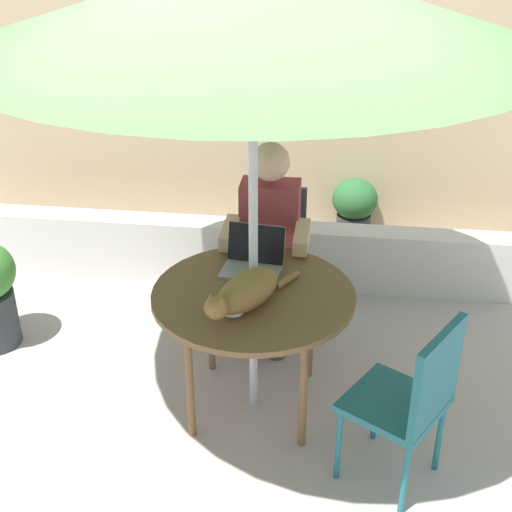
{
  "coord_description": "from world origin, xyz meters",
  "views": [
    {
      "loc": [
        0.4,
        -2.96,
        2.52
      ],
      "look_at": [
        0.0,
        0.1,
        0.85
      ],
      "focal_mm": 49.62,
      "sensor_mm": 36.0,
      "label": 1
    }
  ],
  "objects": [
    {
      "name": "potted_plant_near_fence",
      "position": [
        0.51,
        1.95,
        0.3
      ],
      "size": [
        0.34,
        0.34,
        0.53
      ],
      "color": "#33383D",
      "rests_on": "ground"
    },
    {
      "name": "fence_back",
      "position": [
        0.0,
        2.09,
        0.91
      ],
      "size": [
        5.4,
        0.08,
        1.83
      ],
      "primitive_type": "cube",
      "color": "tan",
      "rests_on": "ground"
    },
    {
      "name": "ground_plane",
      "position": [
        0.0,
        0.0,
        0.0
      ],
      "size": [
        14.0,
        14.0,
        0.0
      ],
      "primitive_type": "plane",
      "color": "#ADA399"
    },
    {
      "name": "person_seated",
      "position": [
        -0.0,
        0.67,
        0.68
      ],
      "size": [
        0.48,
        0.48,
        1.22
      ],
      "color": "maroon",
      "rests_on": "ground"
    },
    {
      "name": "chair_empty",
      "position": [
        0.77,
        -0.46,
        0.51
      ],
      "size": [
        0.55,
        0.55,
        0.88
      ],
      "color": "#1E606B",
      "rests_on": "ground"
    },
    {
      "name": "cat",
      "position": [
        -0.02,
        -0.15,
        0.78
      ],
      "size": [
        0.41,
        0.57,
        0.17
      ],
      "color": "olive",
      "rests_on": "patio_table"
    },
    {
      "name": "planter_wall_low",
      "position": [
        0.0,
        1.31,
        0.22
      ],
      "size": [
        4.86,
        0.2,
        0.44
      ],
      "primitive_type": "cube",
      "color": "beige",
      "rests_on": "ground"
    },
    {
      "name": "patio_table",
      "position": [
        0.0,
        0.0,
        0.64
      ],
      "size": [
        1.01,
        1.01,
        0.7
      ],
      "color": "brown",
      "rests_on": "ground"
    },
    {
      "name": "chair_occupied",
      "position": [
        0.0,
        0.82,
        0.51
      ],
      "size": [
        0.4,
        0.4,
        0.88
      ],
      "color": "#33383F",
      "rests_on": "ground"
    },
    {
      "name": "laptop",
      "position": [
        -0.03,
        0.25,
        0.76
      ],
      "size": [
        0.33,
        0.29,
        0.21
      ],
      "color": "gray",
      "rests_on": "patio_table"
    }
  ]
}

